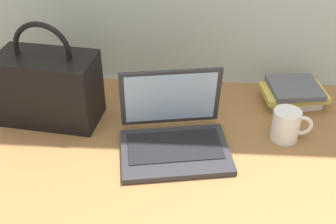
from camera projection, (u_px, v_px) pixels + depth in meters
desk at (160, 149)px, 1.30m from camera, size 1.60×0.76×0.03m
laptop at (174, 133)px, 1.27m from camera, size 0.34×0.31×0.22m
coffee_mug at (287, 125)px, 1.29m from camera, size 0.12×0.08×0.10m
remote_control_near at (149, 94)px, 1.50m from camera, size 0.05×0.16×0.02m
handbag at (49, 87)px, 1.34m from camera, size 0.32×0.20×0.33m
book_stack at (294, 94)px, 1.46m from camera, size 0.22×0.18×0.07m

